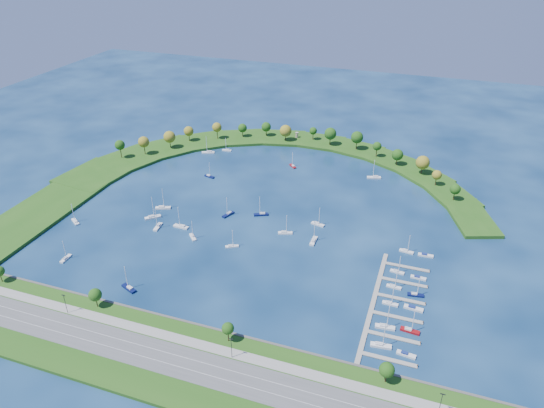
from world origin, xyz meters
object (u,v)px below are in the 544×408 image
(docked_boat_5, at_px, (413,308))
(moored_boat_10, at_px, (261,214))
(docked_boat_1, at_px, (406,354))
(moored_boat_0, at_px, (293,166))
(moored_boat_3, at_px, (158,226))
(moored_boat_8, at_px, (75,221))
(dock_system, at_px, (389,306))
(moored_boat_15, at_px, (163,207))
(moored_boat_4, at_px, (193,237))
(harbor_tower, at_px, (297,135))
(docked_boat_4, at_px, (390,303))
(docked_boat_7, at_px, (416,294))
(docked_boat_6, at_px, (394,286))
(docked_boat_9, at_px, (418,278))
(moored_boat_14, at_px, (209,176))
(moored_boat_1, at_px, (228,214))
(docked_boat_0, at_px, (381,345))
(docked_boat_3, at_px, (410,330))
(moored_boat_5, at_px, (66,258))
(docked_boat_10, at_px, (406,251))
(docked_boat_8, at_px, (397,271))
(moored_boat_2, at_px, (208,152))
(docked_boat_2, at_px, (385,326))
(moored_boat_6, at_px, (374,177))
(moored_boat_13, at_px, (285,232))
(moored_boat_7, at_px, (153,217))
(moored_boat_17, at_px, (227,150))
(moored_boat_9, at_px, (181,226))
(moored_boat_16, at_px, (314,240))
(docked_boat_11, at_px, (425,255))
(moored_boat_11, at_px, (232,246))

(docked_boat_5, bearing_deg, moored_boat_10, 154.32)
(docked_boat_1, bearing_deg, moored_boat_0, 128.88)
(moored_boat_3, relative_size, moored_boat_8, 1.03)
(dock_system, bearing_deg, moored_boat_15, 162.70)
(moored_boat_4, bearing_deg, harbor_tower, 132.35)
(docked_boat_4, bearing_deg, docked_boat_7, 46.14)
(docked_boat_6, height_order, docked_boat_9, docked_boat_6)
(moored_boat_14, height_order, docked_boat_9, moored_boat_14)
(moored_boat_8, distance_m, docked_boat_5, 195.42)
(moored_boat_1, relative_size, docked_boat_0, 0.97)
(docked_boat_3, bearing_deg, moored_boat_5, -173.02)
(docked_boat_10, bearing_deg, moored_boat_1, -174.24)
(moored_boat_0, bearing_deg, docked_boat_8, 176.90)
(moored_boat_2, height_order, docked_boat_2, moored_boat_2)
(moored_boat_5, height_order, docked_boat_2, docked_boat_2)
(moored_boat_1, distance_m, docked_boat_2, 122.41)
(docked_boat_5, bearing_deg, docked_boat_10, 104.87)
(moored_boat_3, relative_size, docked_boat_4, 1.17)
(moored_boat_1, height_order, docked_boat_0, docked_boat_0)
(moored_boat_0, xyz_separation_m, moored_boat_6, (58.29, 0.89, 0.08))
(moored_boat_14, distance_m, moored_boat_15, 49.96)
(docked_boat_3, bearing_deg, moored_boat_13, 148.30)
(moored_boat_6, height_order, docked_boat_4, moored_boat_6)
(harbor_tower, bearing_deg, moored_boat_7, -107.20)
(moored_boat_3, bearing_deg, docked_boat_0, 62.33)
(harbor_tower, xyz_separation_m, moored_boat_1, (-4.18, -128.06, -3.35))
(moored_boat_17, relative_size, docked_boat_1, 1.30)
(harbor_tower, relative_size, moored_boat_10, 0.35)
(moored_boat_9, distance_m, docked_boat_2, 130.87)
(moored_boat_15, distance_m, docked_boat_1, 171.15)
(docked_boat_0, bearing_deg, moored_boat_6, 94.02)
(moored_boat_17, height_order, docked_boat_6, docked_boat_6)
(docked_boat_6, bearing_deg, docked_boat_0, -86.72)
(moored_boat_5, relative_size, docked_boat_9, 1.45)
(moored_boat_2, height_order, docked_boat_8, moored_boat_2)
(moored_boat_14, bearing_deg, docked_boat_6, -15.68)
(moored_boat_16, bearing_deg, moored_boat_8, 100.35)
(moored_boat_16, relative_size, moored_boat_17, 1.26)
(moored_boat_1, relative_size, docked_boat_11, 1.55)
(moored_boat_15, xyz_separation_m, moored_boat_17, (1.10, 94.99, -0.09))
(moored_boat_17, bearing_deg, harbor_tower, -145.23)
(moored_boat_1, distance_m, moored_boat_14, 54.46)
(moored_boat_0, xyz_separation_m, docked_boat_4, (86.78, -127.69, -0.01))
(moored_boat_8, bearing_deg, moored_boat_10, -122.16)
(moored_boat_2, height_order, docked_boat_3, moored_boat_2)
(dock_system, relative_size, moored_boat_7, 5.80)
(moored_boat_14, bearing_deg, moored_boat_0, 49.87)
(harbor_tower, distance_m, moored_boat_11, 159.05)
(moored_boat_8, relative_size, moored_boat_16, 0.92)
(moored_boat_10, height_order, moored_boat_16, moored_boat_16)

